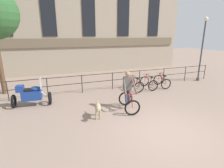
{
  "coord_description": "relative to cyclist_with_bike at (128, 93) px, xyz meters",
  "views": [
    {
      "loc": [
        -3.71,
        -4.4,
        3.27
      ],
      "look_at": [
        -0.93,
        2.86,
        1.05
      ],
      "focal_mm": 28.0,
      "sensor_mm": 36.0,
      "label": 1
    }
  ],
  "objects": [
    {
      "name": "canal_railing",
      "position": [
        0.41,
        2.99,
        -0.05
      ],
      "size": [
        15.05,
        0.05,
        1.05
      ],
      "color": "#2D2B28",
      "rests_on": "ground_plane"
    },
    {
      "name": "ground_plane",
      "position": [
        0.41,
        -2.21,
        -0.76
      ],
      "size": [
        60.0,
        60.0,
        0.0
      ],
      "primitive_type": "plane",
      "color": "gray"
    },
    {
      "name": "parked_bicycle_mid_right",
      "position": [
        3.55,
        2.33,
        -0.41
      ],
      "size": [
        0.82,
        1.2,
        0.86
      ],
      "rotation": [
        0.0,
        0.0,
        2.99
      ],
      "color": "black",
      "rests_on": "ground_plane"
    },
    {
      "name": "dog",
      "position": [
        -1.53,
        -0.41,
        -0.31
      ],
      "size": [
        0.39,
        0.97,
        0.64
      ],
      "rotation": [
        0.0,
        0.0,
        -0.25
      ],
      "color": "tan",
      "rests_on": "ground_plane"
    },
    {
      "name": "street_lamp",
      "position": [
        7.01,
        2.72,
        1.7
      ],
      "size": [
        0.28,
        0.28,
        4.4
      ],
      "color": "#424247",
      "rests_on": "ground_plane"
    },
    {
      "name": "parked_bicycle_mid_left",
      "position": [
        2.57,
        2.33,
        -0.41
      ],
      "size": [
        0.71,
        1.14,
        0.86
      ],
      "rotation": [
        0.0,
        0.0,
        3.1
      ],
      "color": "black",
      "rests_on": "ground_plane"
    },
    {
      "name": "building_facade",
      "position": [
        0.41,
        8.78,
        4.96
      ],
      "size": [
        18.0,
        0.72,
        11.5
      ],
      "color": "gray",
      "rests_on": "ground_plane"
    },
    {
      "name": "cyclist_with_bike",
      "position": [
        0.0,
        0.0,
        0.0
      ],
      "size": [
        0.88,
        1.27,
        1.7
      ],
      "rotation": [
        0.0,
        0.0,
        -0.18
      ],
      "color": "black",
      "rests_on": "ground_plane"
    },
    {
      "name": "parked_bicycle_near_lamp",
      "position": [
        1.58,
        2.33,
        -0.41
      ],
      "size": [
        0.7,
        1.13,
        0.86
      ],
      "rotation": [
        0.0,
        0.0,
        3.17
      ],
      "color": "black",
      "rests_on": "ground_plane"
    },
    {
      "name": "parked_motorcycle",
      "position": [
        -4.07,
        1.91,
        -0.2
      ],
      "size": [
        1.76,
        0.79,
        1.35
      ],
      "rotation": [
        0.0,
        0.0,
        1.47
      ],
      "color": "black",
      "rests_on": "ground_plane"
    }
  ]
}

